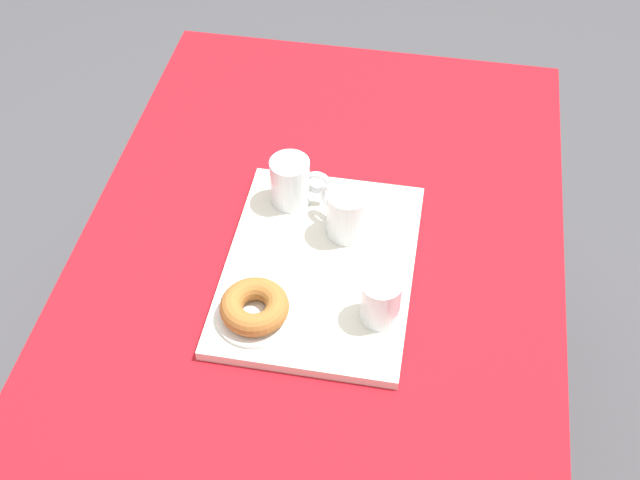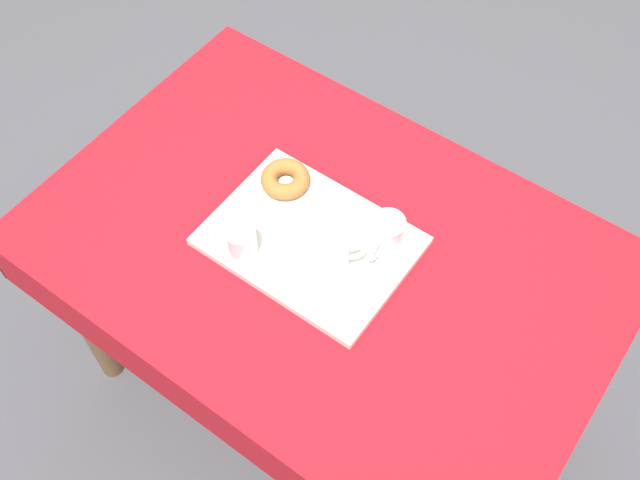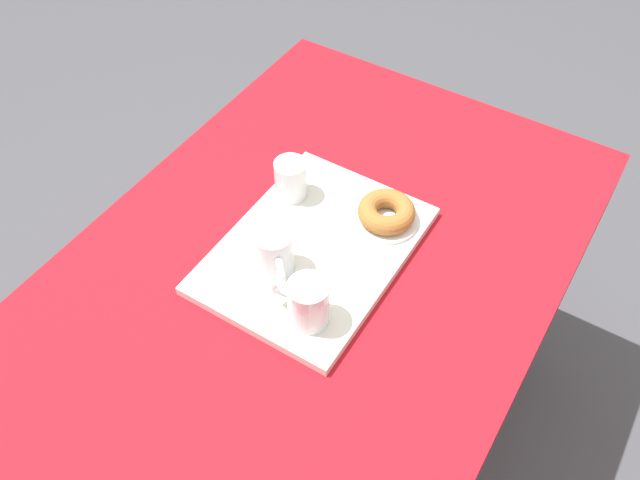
# 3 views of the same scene
# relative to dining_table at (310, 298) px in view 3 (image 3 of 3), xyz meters

# --- Properties ---
(ground_plane) EXTENTS (6.00, 6.00, 0.00)m
(ground_plane) POSITION_rel_dining_table_xyz_m (0.00, 0.00, -0.65)
(ground_plane) COLOR #47474C
(dining_table) EXTENTS (1.29, 0.87, 0.75)m
(dining_table) POSITION_rel_dining_table_xyz_m (0.00, 0.00, 0.00)
(dining_table) COLOR #A8141E
(dining_table) RESTS_ON ground
(serving_tray) EXTENTS (0.44, 0.33, 0.02)m
(serving_tray) POSITION_rel_dining_table_xyz_m (-0.03, -0.01, 0.11)
(serving_tray) COLOR silver
(serving_tray) RESTS_ON dining_table
(tea_mug_left) EXTENTS (0.09, 0.10, 0.09)m
(tea_mug_left) POSITION_rel_dining_table_xyz_m (0.05, -0.04, 0.17)
(tea_mug_left) COLOR white
(tea_mug_left) RESTS_ON serving_tray
(tea_mug_right) EXTENTS (0.07, 0.11, 0.09)m
(tea_mug_right) POSITION_rel_dining_table_xyz_m (0.11, 0.07, 0.17)
(tea_mug_right) COLOR white
(tea_mug_right) RESTS_ON serving_tray
(water_glass_near) EXTENTS (0.07, 0.07, 0.08)m
(water_glass_near) POSITION_rel_dining_table_xyz_m (-0.13, -0.13, 0.16)
(water_glass_near) COLOR white
(water_glass_near) RESTS_ON serving_tray
(donut_plate_left) EXTENTS (0.13, 0.13, 0.01)m
(donut_plate_left) POSITION_rel_dining_table_xyz_m (-0.17, 0.07, 0.13)
(donut_plate_left) COLOR white
(donut_plate_left) RESTS_ON serving_tray
(sugar_donut_left) EXTENTS (0.11, 0.11, 0.04)m
(sugar_donut_left) POSITION_rel_dining_table_xyz_m (-0.17, 0.07, 0.15)
(sugar_donut_left) COLOR #A3662D
(sugar_donut_left) RESTS_ON donut_plate_left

